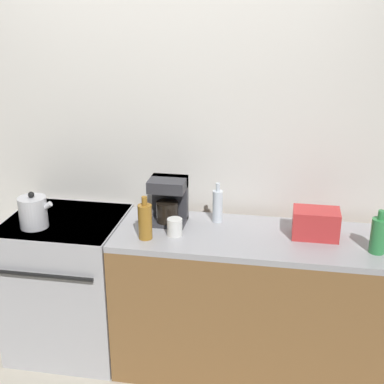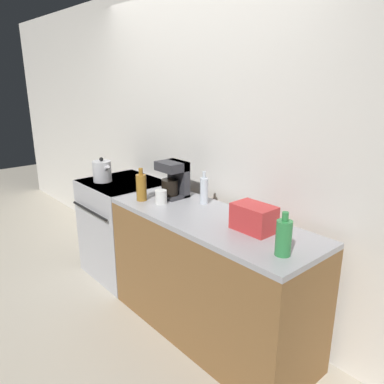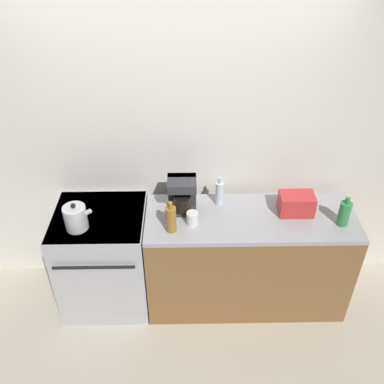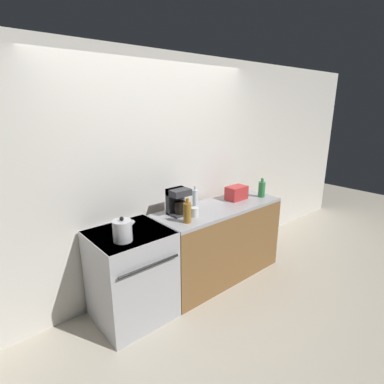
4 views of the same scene
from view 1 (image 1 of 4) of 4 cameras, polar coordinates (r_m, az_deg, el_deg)
name	(u,v)px [view 1 (image 1 of 4)]	position (r m, az deg, el deg)	size (l,w,h in m)	color
wall_back	(170,148)	(3.45, -2.33, 4.69)	(8.00, 0.05, 2.60)	silver
stove	(70,282)	(3.61, -12.93, -9.38)	(0.71, 0.69, 0.92)	#B7B7BC
counter_block	(251,304)	(3.35, 6.32, -11.74)	(1.63, 0.59, 0.92)	brown
kettle	(33,212)	(3.32, -16.57, -2.06)	(0.21, 0.17, 0.23)	silver
toaster	(316,223)	(3.14, 13.06, -3.28)	(0.26, 0.17, 0.17)	red
coffee_maker	(169,199)	(3.24, -2.51, -0.73)	(0.22, 0.19, 0.28)	#333338
bottle_clear	(218,206)	(3.26, 2.75, -1.45)	(0.06, 0.06, 0.25)	silver
bottle_amber	(145,221)	(3.04, -5.03, -3.11)	(0.08, 0.08, 0.26)	#9E6B23
bottle_green	(379,235)	(3.04, 19.28, -4.35)	(0.09, 0.09, 0.24)	#338C47
cup_white	(175,227)	(3.10, -1.86, -3.76)	(0.09, 0.09, 0.10)	white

